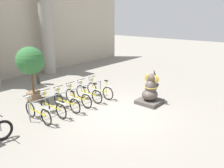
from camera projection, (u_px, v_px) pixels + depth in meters
ground_plane at (119, 112)px, 9.11m from camera, size 60.00×60.00×0.00m
building_facade at (11, 30)px, 13.52m from camera, size 20.00×0.20×6.00m
column_right at (47, 35)px, 14.40m from camera, size 1.07×1.07×5.16m
bike_rack at (70, 94)px, 9.44m from camera, size 3.96×0.05×0.77m
bicycle_0 at (37, 111)px, 8.20m from camera, size 0.48×1.72×0.97m
bicycle_1 at (52, 106)px, 8.70m from camera, size 0.48×1.72×0.97m
bicycle_2 at (66, 101)px, 9.18m from camera, size 0.48×1.72×0.97m
bicycle_3 at (77, 97)px, 9.69m from camera, size 0.48×1.72×0.97m
bicycle_4 at (88, 93)px, 10.19m from camera, size 0.48×1.72×0.97m
bicycle_5 at (99, 89)px, 10.64m from camera, size 0.48×1.72×0.97m
elephant_statue at (150, 92)px, 9.85m from camera, size 1.02×1.02×1.60m
person_pedestrian at (37, 66)px, 12.48m from camera, size 0.24×0.47×1.77m
potted_tree at (30, 64)px, 9.86m from camera, size 1.26×1.26×2.53m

